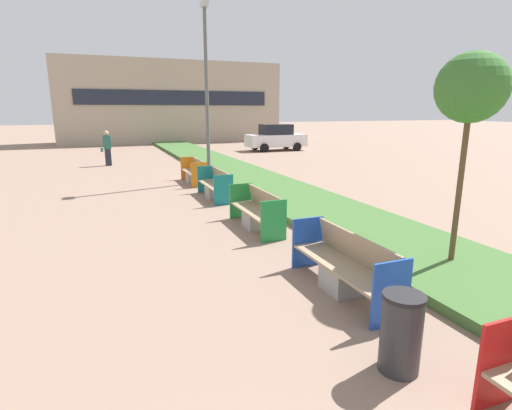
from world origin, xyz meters
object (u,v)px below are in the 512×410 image
object	(u,v)px
street_lamp_post	(207,86)
parked_car_distant	(276,138)
sapling_tree_near	(471,89)
pedestrian_walking	(107,148)
bench_green_frame	(257,214)
bench_teal_frame	(215,187)
litter_bin	(401,333)
bench_orange_frame	(194,174)
bench_blue_frame	(344,269)

from	to	relation	value
street_lamp_post	parked_car_distant	world-z (taller)	street_lamp_post
sapling_tree_near	pedestrian_walking	distance (m)	18.18
bench_green_frame	sapling_tree_near	size ratio (longest dim) A/B	0.58
bench_teal_frame	litter_bin	distance (m)	9.50
street_lamp_post	pedestrian_walking	bearing A→B (deg)	118.94
street_lamp_post	bench_orange_frame	bearing A→B (deg)	-177.44
bench_blue_frame	bench_orange_frame	world-z (taller)	same
bench_blue_frame	parked_car_distant	xyz separation A→B (m)	(8.43, 21.33, 0.54)
street_lamp_post	bench_teal_frame	bearing A→B (deg)	-101.19
bench_teal_frame	bench_blue_frame	bearing A→B (deg)	-89.98
parked_car_distant	litter_bin	bearing A→B (deg)	-109.67
bench_teal_frame	bench_green_frame	bearing A→B (deg)	-89.99
bench_green_frame	bench_orange_frame	bearing A→B (deg)	90.02
pedestrian_walking	bench_blue_frame	bearing A→B (deg)	-79.94
bench_teal_frame	street_lamp_post	xyz separation A→B (m)	(0.61, 3.09, 3.40)
bench_blue_frame	parked_car_distant	distance (m)	22.94
bench_blue_frame	street_lamp_post	xyz separation A→B (m)	(0.61, 10.63, 3.39)
bench_green_frame	bench_orange_frame	world-z (taller)	same
sapling_tree_near	pedestrian_walking	bearing A→B (deg)	107.55
street_lamp_post	sapling_tree_near	xyz separation A→B (m)	(1.77, -10.56, -0.57)
pedestrian_walking	parked_car_distant	size ratio (longest dim) A/B	0.43
bench_blue_frame	bench_orange_frame	size ratio (longest dim) A/B	1.18
litter_bin	street_lamp_post	world-z (taller)	street_lamp_post
bench_teal_frame	parked_car_distant	size ratio (longest dim) A/B	0.51
bench_teal_frame	bench_orange_frame	xyz separation A→B (m)	(-0.00, 3.07, -0.00)
bench_blue_frame	litter_bin	size ratio (longest dim) A/B	2.55
street_lamp_post	sapling_tree_near	bearing A→B (deg)	-80.50
sapling_tree_near	bench_orange_frame	bearing A→B (deg)	102.74
parked_car_distant	bench_teal_frame	bearing A→B (deg)	-119.97
bench_blue_frame	bench_green_frame	xyz separation A→B (m)	(-0.00, 3.80, -0.00)
bench_green_frame	bench_blue_frame	bearing A→B (deg)	-89.98
litter_bin	parked_car_distant	xyz separation A→B (m)	(9.00, 23.28, 0.45)
bench_green_frame	bench_orange_frame	distance (m)	6.80
street_lamp_post	sapling_tree_near	world-z (taller)	street_lamp_post
street_lamp_post	pedestrian_walking	distance (m)	8.10
bench_blue_frame	bench_green_frame	world-z (taller)	same
bench_blue_frame	bench_teal_frame	xyz separation A→B (m)	(-0.00, 7.53, -0.01)
bench_orange_frame	parked_car_distant	xyz separation A→B (m)	(8.43, 10.73, 0.55)
bench_teal_frame	sapling_tree_near	distance (m)	8.33
bench_blue_frame	litter_bin	xyz separation A→B (m)	(-0.57, -1.95, 0.09)
bench_orange_frame	sapling_tree_near	size ratio (longest dim) A/B	0.52
bench_green_frame	bench_teal_frame	world-z (taller)	same
bench_orange_frame	sapling_tree_near	xyz separation A→B (m)	(2.38, -10.53, 2.83)
litter_bin	pedestrian_walking	size ratio (longest dim) A/B	0.51
bench_teal_frame	pedestrian_walking	xyz separation A→B (m)	(-3.06, 9.73, 0.56)
bench_teal_frame	litter_bin	size ratio (longest dim) A/B	2.33
bench_green_frame	parked_car_distant	bearing A→B (deg)	64.32
sapling_tree_near	pedestrian_walking	xyz separation A→B (m)	(-5.44, 17.20, -2.27)
bench_orange_frame	pedestrian_walking	xyz separation A→B (m)	(-3.06, 6.67, 0.57)
bench_blue_frame	bench_teal_frame	world-z (taller)	same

